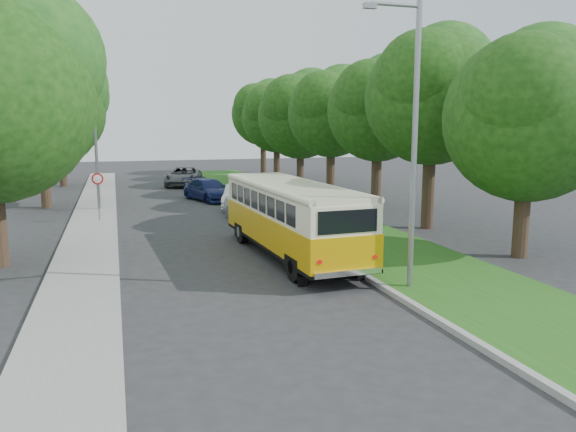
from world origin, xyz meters
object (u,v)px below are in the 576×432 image
object	(u,v)px
vintage_bus	(291,220)
car_white	(238,196)
lamppost_near	(412,138)
lamppost_far	(93,136)
car_silver	(258,206)
car_blue	(209,190)
car_grey	(183,176)

from	to	relation	value
vintage_bus	car_white	xyz separation A→B (m)	(0.76, 12.39, -0.70)
lamppost_near	lamppost_far	distance (m)	20.53
car_white	lamppost_near	bearing A→B (deg)	-66.75
car_silver	car_blue	distance (m)	8.39
lamppost_far	car_silver	world-z (taller)	lamppost_far
car_silver	car_white	bearing A→B (deg)	69.94
car_blue	car_grey	bearing A→B (deg)	75.34
car_white	car_grey	xyz separation A→B (m)	(-1.58, 12.90, 0.06)
lamppost_near	car_grey	bearing A→B (deg)	95.28
vintage_bus	car_silver	size ratio (longest dim) A/B	2.11
car_blue	car_white	bearing A→B (deg)	-91.82
lamppost_far	car_grey	distance (m)	13.59
car_grey	lamppost_far	bearing A→B (deg)	-102.84
car_white	car_blue	size ratio (longest dim) A/B	0.88
car_blue	car_grey	world-z (taller)	car_grey
vintage_bus	car_grey	bearing A→B (deg)	88.85
car_white	lamppost_far	bearing A→B (deg)	-169.93
lamppost_far	car_blue	xyz separation A→B (m)	(6.62, 2.52, -3.44)
car_silver	lamppost_near	bearing A→B (deg)	-104.63
car_white	car_blue	bearing A→B (deg)	125.25
vintage_bus	car_white	distance (m)	12.43
lamppost_near	car_grey	world-z (taller)	lamppost_near
car_silver	car_white	distance (m)	4.56
lamppost_near	lamppost_far	size ratio (longest dim) A/B	1.07
car_white	car_grey	distance (m)	12.99
lamppost_near	car_grey	size ratio (longest dim) A/B	1.53
lamppost_far	car_white	world-z (taller)	lamppost_far
lamppost_near	lamppost_far	xyz separation A→B (m)	(-8.91, 18.50, -0.25)
lamppost_far	car_white	xyz separation A→B (m)	(7.70, -1.24, -3.44)
lamppost_far	car_blue	bearing A→B (deg)	20.81
car_grey	car_silver	bearing A→B (deg)	-69.96
lamppost_near	car_silver	bearing A→B (deg)	95.43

